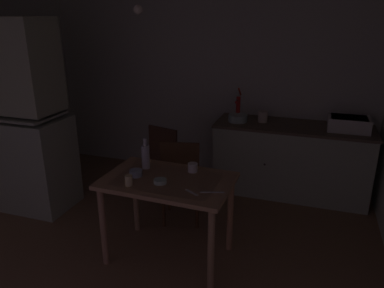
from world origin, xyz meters
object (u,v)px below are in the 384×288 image
(mixing_bowl_counter, at_px, (238,118))
(chair_far_side, at_px, (181,179))
(mug_dark, at_px, (193,168))
(dining_table, at_px, (168,191))
(glass_bottle, at_px, (146,156))
(hand_pump, at_px, (238,106))
(serving_bowl_wide, at_px, (136,173))
(sink_basin, at_px, (349,123))
(chair_by_counter, at_px, (170,160))
(hutch_cabinet, at_px, (22,124))

(mixing_bowl_counter, height_order, chair_far_side, mixing_bowl_counter)
(chair_far_side, distance_m, mug_dark, 0.54)
(dining_table, xyz_separation_m, glass_bottle, (-0.27, 0.16, 0.23))
(hand_pump, bearing_deg, serving_bowl_wide, -107.12)
(mixing_bowl_counter, xyz_separation_m, mug_dark, (-0.11, -1.38, -0.10))
(sink_basin, height_order, chair_by_counter, sink_basin)
(chair_by_counter, distance_m, glass_bottle, 0.96)
(hutch_cabinet, xyz_separation_m, chair_far_side, (1.77, 0.16, -0.47))
(hutch_cabinet, relative_size, serving_bowl_wide, 18.36)
(dining_table, bearing_deg, mug_dark, 54.11)
(mixing_bowl_counter, relative_size, mug_dark, 2.64)
(dining_table, bearing_deg, sink_basin, 47.59)
(hutch_cabinet, bearing_deg, chair_by_counter, 22.14)
(mixing_bowl_counter, relative_size, glass_bottle, 0.79)
(sink_basin, distance_m, chair_far_side, 1.96)
(serving_bowl_wide, bearing_deg, glass_bottle, 86.96)
(dining_table, xyz_separation_m, chair_by_counter, (-0.39, 1.03, -0.16))
(dining_table, height_order, mug_dark, mug_dark)
(chair_far_side, bearing_deg, glass_bottle, -113.51)
(hand_pump, height_order, chair_far_side, hand_pump)
(hutch_cabinet, relative_size, mixing_bowl_counter, 9.15)
(dining_table, distance_m, glass_bottle, 0.39)
(sink_basin, bearing_deg, mug_dark, -133.28)
(hutch_cabinet, bearing_deg, hand_pump, 30.93)
(dining_table, xyz_separation_m, serving_bowl_wide, (-0.28, -0.03, 0.14))
(mixing_bowl_counter, bearing_deg, hutch_cabinet, -151.25)
(glass_bottle, bearing_deg, mug_dark, 7.34)
(dining_table, relative_size, chair_by_counter, 1.21)
(sink_basin, xyz_separation_m, hand_pump, (-1.26, 0.05, 0.09))
(mixing_bowl_counter, height_order, mug_dark, mixing_bowl_counter)
(sink_basin, relative_size, chair_by_counter, 0.48)
(chair_far_side, height_order, chair_by_counter, chair_far_side)
(serving_bowl_wide, bearing_deg, chair_far_side, 72.34)
(serving_bowl_wide, bearing_deg, chair_by_counter, 95.82)
(mixing_bowl_counter, relative_size, chair_far_side, 0.24)
(mixing_bowl_counter, bearing_deg, chair_far_side, -109.38)
(hutch_cabinet, xyz_separation_m, mug_dark, (2.02, -0.21, -0.16))
(dining_table, bearing_deg, serving_bowl_wide, -174.19)
(dining_table, bearing_deg, hand_pump, 81.68)
(hutch_cabinet, height_order, hand_pump, hutch_cabinet)
(sink_basin, distance_m, hand_pump, 1.26)
(hand_pump, height_order, dining_table, hand_pump)
(hutch_cabinet, bearing_deg, serving_bowl_wide, -16.03)
(mixing_bowl_counter, bearing_deg, glass_bottle, -110.62)
(hand_pump, distance_m, chair_far_side, 1.28)
(chair_by_counter, height_order, serving_bowl_wide, chair_by_counter)
(hand_pump, xyz_separation_m, dining_table, (-0.25, -1.69, -0.37))
(dining_table, relative_size, chair_far_side, 1.19)
(sink_basin, relative_size, serving_bowl_wide, 3.92)
(chair_far_side, distance_m, serving_bowl_wide, 0.71)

